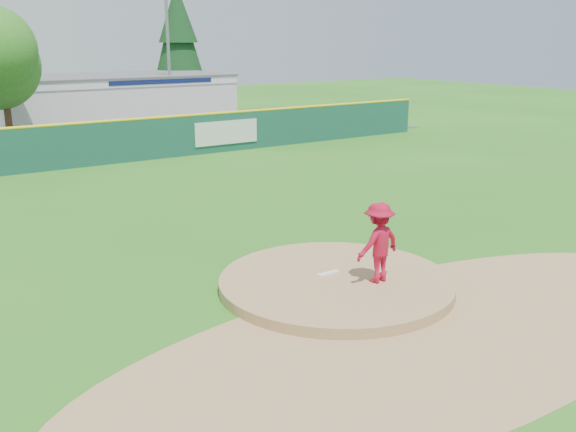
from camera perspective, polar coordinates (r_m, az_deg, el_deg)
ground at (r=15.24m, az=4.27°, el=-6.39°), size 120.00×120.00×0.00m
pitchers_mound at (r=15.24m, az=4.27°, el=-6.39°), size 5.50×5.50×0.50m
pitching_rubber at (r=15.36m, az=3.59°, el=-5.11°), size 0.60×0.15×0.04m
infield_dirt_arc at (r=13.23m, az=12.51°, el=-10.24°), size 15.40×15.40×0.01m
parking_lot at (r=39.44m, az=-21.09°, el=6.24°), size 44.00×16.00×0.02m
pitcher at (r=14.76m, az=8.05°, el=-2.35°), size 1.26×0.78×1.87m
van at (r=36.04m, az=-16.32°, el=6.93°), size 4.69×2.18×1.30m
pool_building_grp at (r=45.68m, az=-15.43°, el=9.95°), size 15.20×8.20×3.31m
fence_banners at (r=30.10m, az=-20.74°, el=5.59°), size 21.66×0.04×1.20m
outfield_fence at (r=30.68m, az=-17.22°, el=6.24°), size 40.00×0.14×2.07m
deciduous_tree at (r=36.67m, az=-24.11°, el=12.47°), size 5.60×5.60×7.36m
conifer_tree at (r=51.85m, az=-9.72°, el=15.17°), size 4.40×4.40×9.50m
light_pole_right at (r=43.82m, az=-10.63°, el=15.10°), size 1.75×0.25×10.00m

